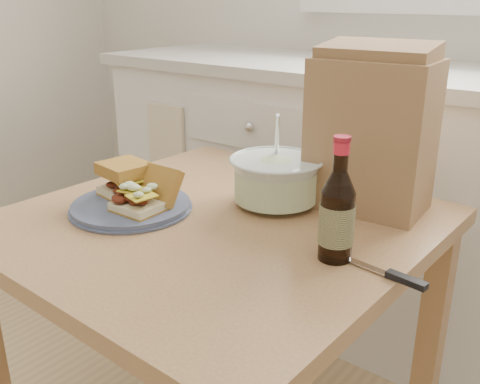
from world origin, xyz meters
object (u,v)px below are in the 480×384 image
Objects in this scene: beer_bottle at (337,215)px; paper_bag at (371,136)px; plate at (131,206)px; coleslaw_bowl at (276,182)px; dining_table at (217,260)px.

beer_bottle is 0.70× the size of paper_bag.
coleslaw_bowl is (0.24, 0.23, 0.05)m from plate.
dining_table is 3.24× the size of plate.
plate is at bearing -135.82° from coleslaw_bowl.
coleslaw_bowl is at bearing -150.03° from paper_bag.
coleslaw_bowl reaches higher than plate.
paper_bag reaches higher than dining_table.
beer_bottle is (0.24, -0.16, 0.03)m from coleslaw_bowl.
dining_table is 0.44m from paper_bag.
beer_bottle is at bearing -80.30° from paper_bag.
coleslaw_bowl is (0.05, 0.15, 0.16)m from dining_table.
paper_bag reaches higher than plate.
plate is at bearing 164.86° from beer_bottle.
dining_table is at bearing -110.44° from coleslaw_bowl.
plate is 1.24× the size of coleslaw_bowl.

